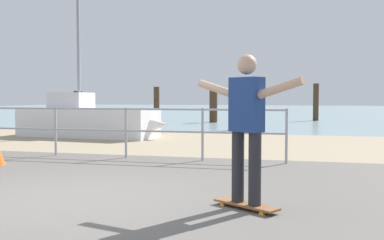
{
  "coord_description": "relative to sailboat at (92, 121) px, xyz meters",
  "views": [
    {
      "loc": [
        2.84,
        -4.87,
        1.27
      ],
      "look_at": [
        1.11,
        2.0,
        0.9
      ],
      "focal_mm": 41.75,
      "sensor_mm": 36.0,
      "label": 1
    }
  ],
  "objects": [
    {
      "name": "beach_strip",
      "position": [
        3.55,
        -0.79,
        -0.52
      ],
      "size": [
        24.0,
        6.0,
        0.04
      ],
      "primitive_type": "cube",
      "color": "tan",
      "rests_on": "ground"
    },
    {
      "name": "skateboarder",
      "position": [
        5.78,
        -7.75,
        0.5
      ],
      "size": [
        1.28,
        0.84,
        1.65
      ],
      "color": "#26262B",
      "rests_on": "skateboard"
    },
    {
      "name": "groyne_post_4",
      "position": [
        6.99,
        11.41,
        0.46
      ],
      "size": [
        0.29,
        0.29,
        1.95
      ],
      "primitive_type": "cylinder",
      "color": "#422D1E",
      "rests_on": "ground"
    },
    {
      "name": "groyne_post_2",
      "position": [
        2.12,
        8.62,
        0.28
      ],
      "size": [
        0.39,
        0.39,
        1.6
      ],
      "primitive_type": "cylinder",
      "color": "#422D1E",
      "rests_on": "ground"
    },
    {
      "name": "groyne_post_3",
      "position": [
        4.55,
        4.74,
        0.44
      ],
      "size": [
        0.32,
        0.32,
        1.91
      ],
      "primitive_type": "cylinder",
      "color": "#422D1E",
      "rests_on": "ground"
    },
    {
      "name": "sailboat",
      "position": [
        0.0,
        0.0,
        0.0
      ],
      "size": [
        5.04,
        1.86,
        4.73
      ],
      "color": "silver",
      "rests_on": "ground"
    },
    {
      "name": "ground_plane",
      "position": [
        3.55,
        -8.79,
        -0.52
      ],
      "size": [
        24.0,
        10.0,
        0.04
      ],
      "primitive_type": "cube",
      "color": "#605B56",
      "rests_on": "ground"
    },
    {
      "name": "railing_fence",
      "position": [
        0.46,
        -4.19,
        0.18
      ],
      "size": [
        11.29,
        0.05,
        1.05
      ],
      "color": "#9EA0A5",
      "rests_on": "ground"
    },
    {
      "name": "groyne_post_1",
      "position": [
        -0.32,
        7.22,
        0.35
      ],
      "size": [
        0.27,
        0.27,
        1.73
      ],
      "primitive_type": "cylinder",
      "color": "#422D1E",
      "rests_on": "ground"
    },
    {
      "name": "skateboard",
      "position": [
        5.78,
        -7.75,
        -0.45
      ],
      "size": [
        0.78,
        0.59,
        0.08
      ],
      "color": "brown",
      "rests_on": "ground"
    },
    {
      "name": "groyne_post_0",
      "position": [
        -2.76,
        4.22,
        0.24
      ],
      "size": [
        0.35,
        0.35,
        1.51
      ],
      "primitive_type": "cylinder",
      "color": "#422D1E",
      "rests_on": "ground"
    },
    {
      "name": "sea_surface",
      "position": [
        3.55,
        27.21,
        -0.52
      ],
      "size": [
        72.0,
        50.0,
        0.04
      ],
      "primitive_type": "cube",
      "color": "#849EA3",
      "rests_on": "ground"
    }
  ]
}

